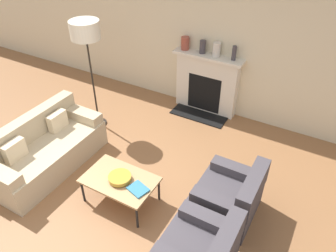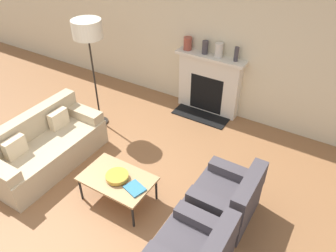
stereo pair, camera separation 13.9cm
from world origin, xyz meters
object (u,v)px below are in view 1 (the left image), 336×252
fireplace (206,84)px  mantel_vase_left (185,43)px  armchair_far (230,197)px  mantel_vase_center_right (217,49)px  bowl (120,178)px  mantel_vase_right (234,53)px  book (138,189)px  mantel_vase_center_left (203,47)px  coffee_table (120,181)px  couch (45,150)px  floor_lamp (86,35)px

fireplace → mantel_vase_left: mantel_vase_left is taller
armchair_far → mantel_vase_center_right: 2.65m
bowl → mantel_vase_left: mantel_vase_left is taller
mantel_vase_right → armchair_far: bearing=-68.3°
bowl → mantel_vase_left: 2.86m
book → mantel_vase_center_left: (-0.41, 2.73, 0.84)m
fireplace → coffee_table: 2.69m
bowl → mantel_vase_left: size_ratio=1.32×
armchair_far → mantel_vase_center_right: size_ratio=3.31×
mantel_vase_center_left → mantel_vase_center_right: size_ratio=0.96×
bowl → mantel_vase_right: size_ratio=1.22×
couch → coffee_table: couch is taller
mantel_vase_center_left → mantel_vase_right: size_ratio=0.95×
armchair_far → book: (-1.03, -0.57, 0.13)m
floor_lamp → mantel_vase_center_left: floor_lamp is taller
mantel_vase_center_left → fireplace: bearing=-6.3°
couch → bowl: couch is taller
mantel_vase_left → mantel_vase_right: (0.93, 0.00, 0.01)m
fireplace → floor_lamp: 2.33m
couch → mantel_vase_center_left: size_ratio=7.67×
floor_lamp → mantel_vase_center_left: 2.01m
book → mantel_vase_center_right: 2.86m
bowl → book: 0.31m
couch → book: size_ratio=6.15×
couch → fireplace: bearing=-28.6°
book → mantel_vase_center_right: mantel_vase_center_right is taller
fireplace → mantel_vase_right: 0.84m
fireplace → bowl: size_ratio=4.25×
book → fireplace: bearing=112.5°
fireplace → mantel_vase_right: bearing=1.8°
couch → coffee_table: 1.42m
armchair_far → mantel_vase_left: 2.97m
floor_lamp → mantel_vase_left: floor_lamp is taller
mantel_vase_left → mantel_vase_center_right: bearing=0.0°
mantel_vase_left → mantel_vase_right: bearing=0.0°
fireplace → book: size_ratio=4.39×
coffee_table → mantel_vase_left: bearing=99.2°
coffee_table → floor_lamp: (-1.45, 1.28, 1.31)m
mantel_vase_right → mantel_vase_left: bearing=180.0°
fireplace → mantel_vase_center_left: 0.71m
book → mantel_vase_center_left: size_ratio=1.25×
armchair_far → bowl: 1.45m
coffee_table → mantel_vase_center_left: (-0.09, 2.69, 0.88)m
couch → mantel_vase_center_left: bearing=-26.3°
mantel_vase_center_left → mantel_vase_center_right: 0.26m
coffee_table → mantel_vase_right: 2.88m
armchair_far → book: 1.18m
fireplace → coffee_table: size_ratio=1.34×
bowl → mantel_vase_center_right: bearing=86.7°
floor_lamp → mantel_vase_center_right: bearing=41.0°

